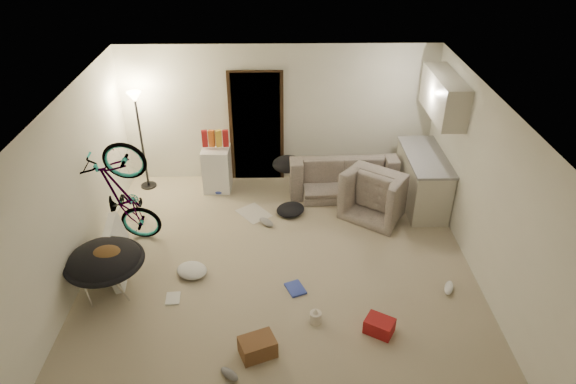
{
  "coord_description": "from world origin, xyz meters",
  "views": [
    {
      "loc": [
        0.01,
        -5.51,
        4.78
      ],
      "look_at": [
        0.12,
        0.6,
        1.09
      ],
      "focal_mm": 32.0,
      "sensor_mm": 36.0,
      "label": 1
    }
  ],
  "objects_px": {
    "drink_case_a": "(258,347)",
    "mini_fridge": "(217,169)",
    "tv_box": "(116,251)",
    "juicer": "(316,316)",
    "armchair": "(381,195)",
    "sofa": "(341,177)",
    "floor_lamp": "(138,120)",
    "drink_case_b": "(379,326)",
    "kitchen_counter": "(422,181)",
    "saucer_chair": "(106,267)",
    "bicycle": "(127,216)"
  },
  "relations": [
    {
      "from": "drink_case_a",
      "to": "mini_fridge",
      "type": "bearing_deg",
      "value": 80.42
    },
    {
      "from": "tv_box",
      "to": "juicer",
      "type": "distance_m",
      "value": 2.95
    },
    {
      "from": "armchair",
      "to": "sofa",
      "type": "bearing_deg",
      "value": -14.24
    },
    {
      "from": "armchair",
      "to": "tv_box",
      "type": "xyz_separation_m",
      "value": [
        -3.99,
        -1.49,
        0.03
      ]
    },
    {
      "from": "floor_lamp",
      "to": "drink_case_b",
      "type": "distance_m",
      "value": 5.26
    },
    {
      "from": "kitchen_counter",
      "to": "sofa",
      "type": "xyz_separation_m",
      "value": [
        -1.32,
        0.45,
        -0.17
      ]
    },
    {
      "from": "mini_fridge",
      "to": "drink_case_b",
      "type": "bearing_deg",
      "value": -54.53
    },
    {
      "from": "drink_case_b",
      "to": "tv_box",
      "type": "bearing_deg",
      "value": -168.79
    },
    {
      "from": "floor_lamp",
      "to": "saucer_chair",
      "type": "bearing_deg",
      "value": -87.99
    },
    {
      "from": "armchair",
      "to": "saucer_chair",
      "type": "distance_m",
      "value": 4.45
    },
    {
      "from": "armchair",
      "to": "bicycle",
      "type": "xyz_separation_m",
      "value": [
        -3.99,
        -0.81,
        0.16
      ]
    },
    {
      "from": "floor_lamp",
      "to": "tv_box",
      "type": "relative_size",
      "value": 1.75
    },
    {
      "from": "floor_lamp",
      "to": "mini_fridge",
      "type": "relative_size",
      "value": 2.25
    },
    {
      "from": "juicer",
      "to": "kitchen_counter",
      "type": "bearing_deg",
      "value": 54.57
    },
    {
      "from": "floor_lamp",
      "to": "armchair",
      "type": "distance_m",
      "value": 4.3
    },
    {
      "from": "kitchen_counter",
      "to": "drink_case_b",
      "type": "distance_m",
      "value": 3.24
    },
    {
      "from": "drink_case_a",
      "to": "tv_box",
      "type": "bearing_deg",
      "value": 120.36
    },
    {
      "from": "tv_box",
      "to": "juicer",
      "type": "xyz_separation_m",
      "value": [
        2.74,
        -1.06,
        -0.25
      ]
    },
    {
      "from": "kitchen_counter",
      "to": "juicer",
      "type": "relative_size",
      "value": 6.97
    },
    {
      "from": "drink_case_a",
      "to": "juicer",
      "type": "bearing_deg",
      "value": 13.5
    },
    {
      "from": "bicycle",
      "to": "tv_box",
      "type": "relative_size",
      "value": 1.76
    },
    {
      "from": "saucer_chair",
      "to": "drink_case_b",
      "type": "bearing_deg",
      "value": -12.58
    },
    {
      "from": "drink_case_b",
      "to": "juicer",
      "type": "distance_m",
      "value": 0.8
    },
    {
      "from": "armchair",
      "to": "juicer",
      "type": "bearing_deg",
      "value": 99.37
    },
    {
      "from": "armchair",
      "to": "drink_case_a",
      "type": "relative_size",
      "value": 2.36
    },
    {
      "from": "kitchen_counter",
      "to": "bicycle",
      "type": "height_order",
      "value": "bicycle"
    },
    {
      "from": "tv_box",
      "to": "drink_case_a",
      "type": "relative_size",
      "value": 2.52
    },
    {
      "from": "floor_lamp",
      "to": "saucer_chair",
      "type": "xyz_separation_m",
      "value": [
        0.1,
        -2.84,
        -0.87
      ]
    },
    {
      "from": "armchair",
      "to": "juicer",
      "type": "distance_m",
      "value": 2.85
    },
    {
      "from": "armchair",
      "to": "drink_case_a",
      "type": "xyz_separation_m",
      "value": [
        -1.97,
        -3.06,
        -0.2
      ]
    },
    {
      "from": "kitchen_counter",
      "to": "tv_box",
      "type": "distance_m",
      "value": 5.04
    },
    {
      "from": "armchair",
      "to": "kitchen_counter",
      "type": "bearing_deg",
      "value": -126.59
    },
    {
      "from": "mini_fridge",
      "to": "drink_case_a",
      "type": "xyz_separation_m",
      "value": [
        0.84,
        -3.85,
        -0.29
      ]
    },
    {
      "from": "mini_fridge",
      "to": "armchair",
      "type": "bearing_deg",
      "value": -13.66
    },
    {
      "from": "mini_fridge",
      "to": "floor_lamp",
      "type": "bearing_deg",
      "value": 177.62
    },
    {
      "from": "floor_lamp",
      "to": "drink_case_a",
      "type": "height_order",
      "value": "floor_lamp"
    },
    {
      "from": "saucer_chair",
      "to": "floor_lamp",
      "type": "bearing_deg",
      "value": 92.01
    },
    {
      "from": "sofa",
      "to": "drink_case_a",
      "type": "distance_m",
      "value": 4.0
    },
    {
      "from": "mini_fridge",
      "to": "juicer",
      "type": "bearing_deg",
      "value": -63.04
    },
    {
      "from": "floor_lamp",
      "to": "tv_box",
      "type": "height_order",
      "value": "floor_lamp"
    },
    {
      "from": "sofa",
      "to": "bicycle",
      "type": "xyz_separation_m",
      "value": [
        -3.41,
        -1.5,
        0.2
      ]
    },
    {
      "from": "mini_fridge",
      "to": "tv_box",
      "type": "bearing_deg",
      "value": -115.48
    },
    {
      "from": "sofa",
      "to": "saucer_chair",
      "type": "relative_size",
      "value": 1.8
    },
    {
      "from": "sofa",
      "to": "drink_case_b",
      "type": "distance_m",
      "value": 3.44
    },
    {
      "from": "kitchen_counter",
      "to": "mini_fridge",
      "type": "height_order",
      "value": "kitchen_counter"
    },
    {
      "from": "armchair",
      "to": "juicer",
      "type": "height_order",
      "value": "armchair"
    },
    {
      "from": "sofa",
      "to": "drink_case_a",
      "type": "height_order",
      "value": "sofa"
    },
    {
      "from": "mini_fridge",
      "to": "drink_case_a",
      "type": "height_order",
      "value": "mini_fridge"
    },
    {
      "from": "bicycle",
      "to": "mini_fridge",
      "type": "xyz_separation_m",
      "value": [
        1.19,
        1.6,
        -0.07
      ]
    },
    {
      "from": "sofa",
      "to": "saucer_chair",
      "type": "distance_m",
      "value": 4.32
    }
  ]
}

